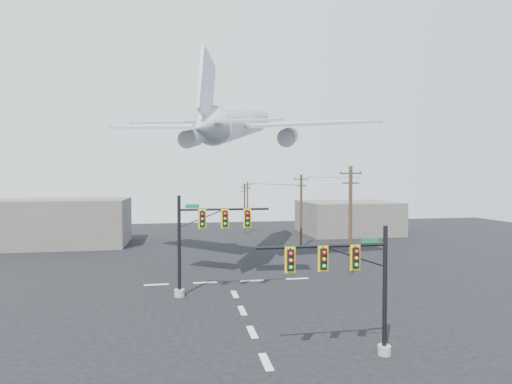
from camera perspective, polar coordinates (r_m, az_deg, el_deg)
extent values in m
plane|color=black|center=(25.71, -0.52, -18.18)|extent=(120.00, 120.00, 0.00)
cube|color=beige|center=(22.06, 1.33, -21.69)|extent=(0.40, 2.00, 0.01)
cube|color=beige|center=(25.71, -0.52, -18.16)|extent=(0.40, 2.00, 0.01)
cube|color=beige|center=(29.45, -1.85, -15.51)|extent=(0.40, 2.00, 0.01)
cube|color=beige|center=(33.25, -2.86, -13.46)|extent=(0.40, 2.00, 0.01)
cube|color=beige|center=(36.94, -13.14, -11.93)|extent=(2.00, 0.40, 0.01)
cube|color=beige|center=(36.94, -6.80, -11.89)|extent=(2.00, 0.40, 0.01)
cube|color=beige|center=(37.36, -0.53, -11.72)|extent=(2.00, 0.40, 0.01)
cube|color=beige|center=(38.21, 5.51, -11.42)|extent=(2.00, 0.40, 0.01)
cylinder|color=gray|center=(23.62, 16.72, -19.54)|extent=(0.65, 0.65, 0.46)
cylinder|color=black|center=(22.69, 16.80, -12.47)|extent=(0.22, 0.22, 6.47)
cylinder|color=black|center=(20.98, 8.83, -7.15)|extent=(6.52, 0.15, 0.15)
cylinder|color=black|center=(21.64, 12.95, -8.38)|extent=(3.45, 0.07, 0.07)
cube|color=black|center=(21.52, 13.10, -8.52)|extent=(0.31, 0.28, 1.02)
cube|color=yellow|center=(21.54, 13.08, -8.51)|extent=(0.51, 0.04, 1.25)
sphere|color=red|center=(21.33, 13.27, -7.74)|extent=(0.18, 0.18, 0.18)
sphere|color=orange|center=(21.38, 13.26, -8.59)|extent=(0.18, 0.18, 0.18)
sphere|color=green|center=(21.44, 13.26, -9.44)|extent=(0.18, 0.18, 0.18)
cube|color=black|center=(20.95, 8.94, -8.78)|extent=(0.31, 0.28, 1.02)
cube|color=yellow|center=(20.96, 8.92, -8.77)|extent=(0.51, 0.04, 1.25)
sphere|color=red|center=(20.74, 9.09, -7.98)|extent=(0.18, 0.18, 0.18)
sphere|color=orange|center=(20.80, 9.08, -8.86)|extent=(0.18, 0.18, 0.18)
sphere|color=green|center=(20.86, 9.08, -9.73)|extent=(0.18, 0.18, 0.18)
cube|color=black|center=(20.48, 4.57, -9.01)|extent=(0.31, 0.28, 1.02)
cube|color=yellow|center=(20.50, 4.55, -9.00)|extent=(0.51, 0.04, 1.25)
sphere|color=red|center=(20.27, 4.68, -8.20)|extent=(0.18, 0.18, 0.18)
sphere|color=orange|center=(20.33, 4.68, -9.09)|extent=(0.18, 0.18, 0.18)
sphere|color=green|center=(20.40, 4.68, -9.98)|extent=(0.18, 0.18, 0.18)
cube|color=#0D5D32|center=(21.79, 14.97, -6.24)|extent=(0.88, 0.04, 0.24)
cylinder|color=gray|center=(33.07, -10.17, -13.11)|extent=(0.75, 0.75, 0.54)
cylinder|color=black|center=(32.33, -10.21, -7.12)|extent=(0.26, 0.26, 7.52)
cylinder|color=black|center=(32.18, -4.20, -2.32)|extent=(6.76, 0.17, 0.17)
cylinder|color=black|center=(32.11, -7.21, -3.50)|extent=(3.62, 0.09, 0.09)
cube|color=black|center=(31.96, -7.19, -3.58)|extent=(0.37, 0.32, 1.18)
cube|color=yellow|center=(31.98, -7.19, -3.58)|extent=(0.59, 0.04, 1.45)
sphere|color=red|center=(31.74, -7.18, -2.94)|extent=(0.21, 0.21, 0.21)
sphere|color=orange|center=(31.77, -7.18, -3.61)|extent=(0.21, 0.21, 0.21)
sphere|color=green|center=(31.81, -7.17, -4.29)|extent=(0.21, 0.21, 0.21)
cube|color=black|center=(32.08, -4.17, -3.55)|extent=(0.37, 0.32, 1.18)
cube|color=yellow|center=(32.10, -4.17, -3.54)|extent=(0.59, 0.04, 1.45)
sphere|color=red|center=(31.87, -4.14, -2.91)|extent=(0.21, 0.21, 0.21)
sphere|color=orange|center=(31.90, -4.14, -3.58)|extent=(0.21, 0.21, 0.21)
sphere|color=green|center=(31.94, -4.13, -4.25)|extent=(0.21, 0.21, 0.21)
cube|color=black|center=(32.30, -1.18, -3.51)|extent=(0.37, 0.32, 1.18)
cube|color=yellow|center=(32.32, -1.18, -3.50)|extent=(0.59, 0.04, 1.45)
sphere|color=red|center=(32.08, -1.13, -2.87)|extent=(0.21, 0.21, 0.21)
sphere|color=orange|center=(32.12, -1.13, -3.54)|extent=(0.21, 0.21, 0.21)
sphere|color=green|center=(32.16, -1.13, -4.20)|extent=(0.21, 0.21, 0.21)
cube|color=#0D5D32|center=(31.95, -8.50, -1.89)|extent=(1.02, 0.04, 0.28)
cylinder|color=#412F1B|center=(39.81, 12.47, -3.73)|extent=(0.33, 0.33, 9.86)
cube|color=#412F1B|center=(39.62, 12.51, 2.44)|extent=(1.95, 0.58, 0.13)
cube|color=#412F1B|center=(39.62, 12.50, 1.17)|extent=(1.52, 0.48, 0.13)
cylinder|color=black|center=(39.49, 11.26, 2.61)|extent=(0.11, 0.11, 0.13)
cylinder|color=black|center=(39.62, 12.52, 2.59)|extent=(0.11, 0.11, 0.13)
cylinder|color=black|center=(39.77, 13.76, 2.58)|extent=(0.11, 0.11, 0.13)
cylinder|color=#412F1B|center=(53.99, 6.04, -2.54)|extent=(0.31, 0.31, 9.21)
cube|color=#412F1B|center=(53.82, 6.05, 1.69)|extent=(1.87, 0.31, 0.12)
cube|color=#412F1B|center=(53.83, 6.05, 0.81)|extent=(1.45, 0.27, 0.12)
cylinder|color=black|center=(53.51, 5.23, 1.80)|extent=(0.10, 0.10, 0.12)
cylinder|color=black|center=(53.82, 6.05, 1.80)|extent=(0.10, 0.10, 0.12)
cylinder|color=black|center=(54.13, 6.87, 1.80)|extent=(0.10, 0.10, 0.12)
cylinder|color=#412F1B|center=(67.12, -1.54, -2.25)|extent=(0.27, 0.27, 7.81)
cube|color=#412F1B|center=(66.95, -1.54, 0.63)|extent=(1.54, 0.64, 0.11)
cube|color=#412F1B|center=(66.97, -1.54, 0.03)|extent=(1.20, 0.52, 0.11)
cylinder|color=black|center=(67.09, -2.14, 0.71)|extent=(0.09, 0.09, 0.11)
cylinder|color=black|center=(66.95, -1.54, 0.71)|extent=(0.09, 0.09, 0.11)
cylinder|color=black|center=(66.82, -0.94, 0.71)|extent=(0.09, 0.09, 0.11)
cylinder|color=#412F1B|center=(80.47, -1.14, -1.47)|extent=(0.28, 0.28, 7.99)
cube|color=#412F1B|center=(80.33, -1.14, 0.98)|extent=(1.66, 0.29, 0.11)
cube|color=#412F1B|center=(80.35, -1.14, 0.46)|extent=(1.29, 0.25, 0.11)
cylinder|color=black|center=(80.14, -1.65, 1.04)|extent=(0.09, 0.09, 0.11)
cylinder|color=black|center=(80.33, -1.14, 1.05)|extent=(0.09, 0.09, 0.11)
cylinder|color=black|center=(80.52, -0.63, 1.05)|extent=(0.09, 0.09, 0.11)
cylinder|color=black|center=(46.38, 7.79, 1.95)|extent=(0.26, 15.12, 0.03)
cylinder|color=black|center=(60.10, 1.12, 1.06)|extent=(4.94, 14.50, 0.03)
cylinder|color=black|center=(73.54, -1.88, 0.78)|extent=(2.54, 13.16, 0.03)
cylinder|color=black|center=(46.93, 9.78, 1.94)|extent=(0.36, 15.12, 0.03)
cylinder|color=black|center=(60.42, 2.55, 1.06)|extent=(5.17, 14.50, 0.03)
cylinder|color=black|center=(73.75, -0.77, 0.79)|extent=(2.59, 13.16, 0.03)
cylinder|color=#AEB5BB|center=(45.68, -2.26, 9.38)|extent=(10.38, 21.05, 6.63)
cone|color=#AEB5BB|center=(58.25, 0.41, 9.81)|extent=(4.88, 5.95, 4.02)
cone|color=#AEB5BB|center=(33.29, -6.93, 8.59)|extent=(4.55, 5.79, 3.70)
cube|color=#AEB5BB|center=(46.45, -11.72, 8.55)|extent=(12.83, 12.84, 1.00)
cube|color=#AEB5BB|center=(43.27, 7.12, 9.06)|extent=(13.85, 5.81, 1.00)
cylinder|color=#AEB5BB|center=(46.57, -8.64, 7.08)|extent=(2.98, 4.00, 2.38)
cylinder|color=#AEB5BB|center=(44.38, 4.28, 7.35)|extent=(2.98, 4.00, 2.38)
cube|color=#AEB5BB|center=(34.43, -6.63, 13.87)|extent=(1.82, 4.42, 5.90)
cube|color=#AEB5BB|center=(34.92, -11.97, 9.08)|extent=(5.56, 4.85, 0.55)
cube|color=#AEB5BB|center=(33.04, -1.07, 9.53)|extent=(5.37, 2.73, 0.55)
cube|color=#635F57|center=(61.23, -25.19, -3.69)|extent=(18.00, 10.00, 6.00)
cube|color=#635F57|center=(69.18, 12.10, -3.33)|extent=(14.00, 12.00, 5.00)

